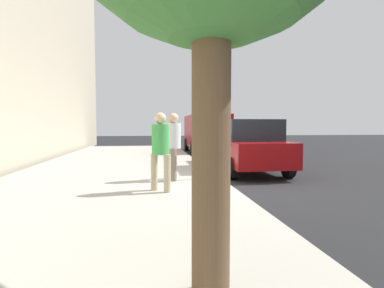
% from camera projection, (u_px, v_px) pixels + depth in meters
% --- Properties ---
extents(ground_plane, '(80.00, 80.00, 0.00)m').
position_uv_depth(ground_plane, '(223.00, 185.00, 7.96)').
color(ground_plane, '#232326').
rests_on(ground_plane, ground).
extents(sidewalk_slab, '(28.00, 6.00, 0.15)m').
position_uv_depth(sidewalk_slab, '(106.00, 186.00, 7.53)').
color(sidewalk_slab, '#B7B2A8').
rests_on(sidewalk_slab, ground_plane).
extents(parking_meter, '(0.36, 0.12, 1.41)m').
position_uv_depth(parking_meter, '(205.00, 141.00, 8.02)').
color(parking_meter, gray).
rests_on(parking_meter, sidewalk_slab).
extents(pedestrian_at_meter, '(0.53, 0.38, 1.75)m').
position_uv_depth(pedestrian_at_meter, '(174.00, 141.00, 7.90)').
color(pedestrian_at_meter, '#726656').
rests_on(pedestrian_at_meter, sidewalk_slab).
extents(pedestrian_bystander, '(0.41, 0.42, 1.71)m').
position_uv_depth(pedestrian_bystander, '(160.00, 145.00, 6.51)').
color(pedestrian_bystander, tan).
rests_on(pedestrian_bystander, sidewalk_slab).
extents(parked_sedan_near, '(4.40, 1.97, 1.77)m').
position_uv_depth(parked_sedan_near, '(246.00, 146.00, 10.29)').
color(parked_sedan_near, maroon).
rests_on(parked_sedan_near, ground_plane).
extents(parked_van_far, '(5.24, 2.21, 2.18)m').
position_uv_depth(parked_van_far, '(206.00, 131.00, 17.62)').
color(parked_van_far, maroon).
rests_on(parked_van_far, ground_plane).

